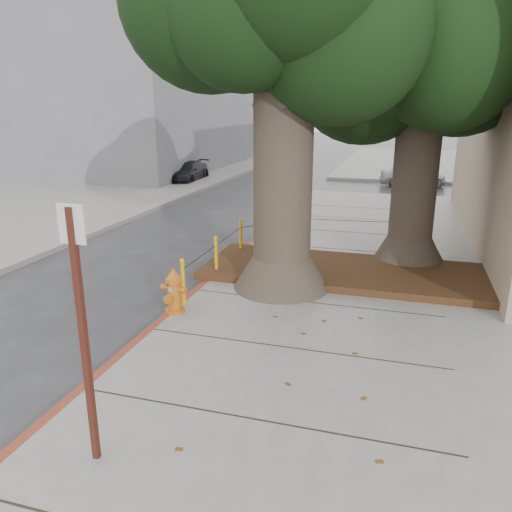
{
  "coord_description": "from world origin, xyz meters",
  "views": [
    {
      "loc": [
        2.05,
        -7.14,
        3.91
      ],
      "look_at": [
        -0.58,
        1.74,
        1.1
      ],
      "focal_mm": 35.0,
      "sensor_mm": 36.0,
      "label": 1
    }
  ],
  "objects": [
    {
      "name": "ground",
      "position": [
        0.0,
        0.0,
        0.0
      ],
      "size": [
        140.0,
        140.0,
        0.0
      ],
      "primitive_type": "plane",
      "color": "#28282B",
      "rests_on": "ground"
    },
    {
      "name": "sidewalk_far",
      "position": [
        6.0,
        30.0,
        0.07
      ],
      "size": [
        16.0,
        20.0,
        0.15
      ],
      "primitive_type": "cube",
      "color": "slate",
      "rests_on": "ground"
    },
    {
      "name": "sidewalk_opposite",
      "position": [
        -14.0,
        10.0,
        0.07
      ],
      "size": [
        14.0,
        60.0,
        0.15
      ],
      "primitive_type": "cube",
      "color": "slate",
      "rests_on": "ground"
    },
    {
      "name": "curb_red",
      "position": [
        -2.0,
        2.5,
        0.07
      ],
      "size": [
        0.14,
        26.0,
        0.16
      ],
      "primitive_type": "cube",
      "color": "maroon",
      "rests_on": "ground"
    },
    {
      "name": "planter_bed",
      "position": [
        0.9,
        3.9,
        0.23
      ],
      "size": [
        6.4,
        2.6,
        0.16
      ],
      "primitive_type": "cube",
      "color": "black",
      "rests_on": "sidewalk_main"
    },
    {
      "name": "building_far_grey",
      "position": [
        -15.0,
        22.0,
        6.0
      ],
      "size": [
        12.0,
        16.0,
        12.0
      ],
      "primitive_type": "cube",
      "color": "slate",
      "rests_on": "ground"
    },
    {
      "name": "building_far_white",
      "position": [
        -17.0,
        45.0,
        7.5
      ],
      "size": [
        12.0,
        18.0,
        15.0
      ],
      "primitive_type": "cube",
      "color": "silver",
      "rests_on": "ground"
    },
    {
      "name": "tree_near",
      "position": [
        0.03,
        2.82,
        5.39
      ],
      "size": [
        4.5,
        3.8,
        7.68
      ],
      "color": "#4C3F33",
      "rests_on": "sidewalk_main"
    },
    {
      "name": "tree_far",
      "position": [
        2.64,
        5.32,
        5.02
      ],
      "size": [
        4.5,
        3.8,
        7.17
      ],
      "color": "#4C3F33",
      "rests_on": "sidewalk_main"
    },
    {
      "name": "bollard_ring",
      "position": [
        -0.87,
        4.38,
        0.66
      ],
      "size": [
        3.79,
        5.39,
        0.95
      ],
      "color": "#E7A10C",
      "rests_on": "sidewalk_main"
    },
    {
      "name": "fire_hydrant",
      "position": [
        -1.9,
        0.79,
        0.57
      ],
      "size": [
        0.46,
        0.43,
        0.87
      ],
      "rotation": [
        0.0,
        0.0,
        -0.13
      ],
      "color": "#CA6714",
      "rests_on": "sidewalk_main"
    },
    {
      "name": "signpost",
      "position": [
        -0.98,
        -3.17,
        1.77
      ],
      "size": [
        0.28,
        0.07,
        2.86
      ],
      "rotation": [
        0.0,
        0.0,
        0.02
      ],
      "color": "#471911",
      "rests_on": "sidewalk_main"
    },
    {
      "name": "car_silver",
      "position": [
        2.46,
        19.05,
        0.54
      ],
      "size": [
        3.32,
        1.68,
        1.09
      ],
      "primitive_type": "imported",
      "rotation": [
        0.0,
        0.0,
        1.7
      ],
      "color": "#ACABB1",
      "rests_on": "ground"
    },
    {
      "name": "car_dark",
      "position": [
        -8.98,
        17.17,
        0.53
      ],
      "size": [
        1.64,
        3.73,
        1.07
      ],
      "primitive_type": "imported",
      "rotation": [
        0.0,
        0.0,
        0.04
      ],
      "color": "black",
      "rests_on": "ground"
    }
  ]
}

